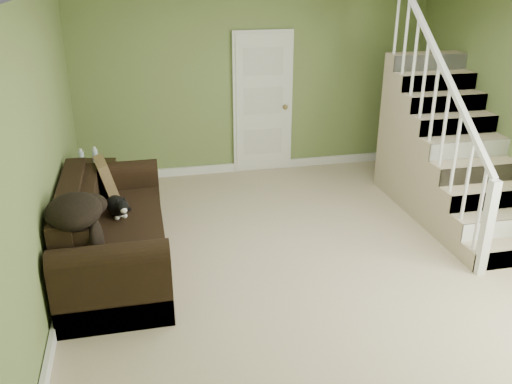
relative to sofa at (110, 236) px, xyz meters
name	(u,v)px	position (x,y,z in m)	size (l,w,h in m)	color
floor	(311,259)	(2.02, -0.31, -0.34)	(5.00, 5.50, 0.01)	tan
wall_back	(255,82)	(2.02, 2.44, 0.96)	(5.00, 0.04, 2.60)	olive
wall_front	(492,306)	(2.02, -3.06, 0.96)	(5.00, 0.04, 2.60)	olive
wall_left	(40,160)	(-0.48, -0.31, 0.96)	(0.04, 5.50, 2.60)	olive
baseboard_back	(256,166)	(2.02, 2.41, -0.28)	(5.00, 0.04, 0.12)	white
baseboard_left	(64,282)	(-0.45, -0.31, -0.28)	(0.04, 5.50, 0.12)	white
door	(263,103)	(2.12, 2.40, 0.67)	(0.86, 0.12, 2.02)	white
staircase	(444,158)	(4.01, 0.66, 0.30)	(1.00, 2.51, 2.82)	tan
sofa	(110,236)	(0.00, 0.00, 0.00)	(0.98, 2.26, 0.89)	black
side_table	(93,188)	(-0.24, 1.39, -0.03)	(0.60, 0.60, 0.85)	black
cat	(117,207)	(0.09, 0.16, 0.24)	(0.33, 0.54, 0.26)	black
banana	(128,249)	(0.19, -0.62, 0.17)	(0.05, 0.18, 0.05)	gold
throw_pillow	(107,178)	(-0.02, 0.74, 0.34)	(0.11, 0.43, 0.43)	#503320
throw_blanket	(74,211)	(-0.23, -0.62, 0.58)	(0.46, 0.61, 0.25)	black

